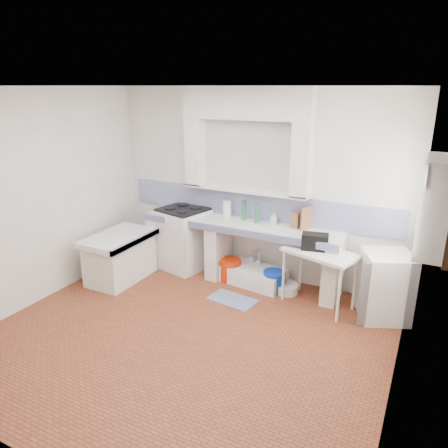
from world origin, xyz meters
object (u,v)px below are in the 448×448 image
at_px(stove, 184,239).
at_px(sink, 254,276).
at_px(fridge, 385,286).
at_px(side_table, 318,278).

xyz_separation_m(stove, sink, (1.24, -0.04, -0.37)).
distance_m(stove, fridge, 3.07).
bearing_deg(sink, fridge, 2.72).
height_order(stove, sink, stove).
xyz_separation_m(stove, side_table, (2.25, -0.25, -0.09)).
distance_m(side_table, fridge, 0.83).
height_order(stove, fridge, stove).
bearing_deg(stove, sink, 11.52).
bearing_deg(side_table, stove, -170.04).
relative_size(stove, sink, 1.04).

